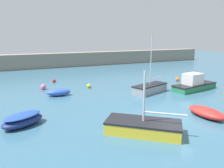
{
  "coord_description": "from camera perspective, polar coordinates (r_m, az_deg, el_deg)",
  "views": [
    {
      "loc": [
        -10.29,
        -11.65,
        5.79
      ],
      "look_at": [
        -0.5,
        9.45,
        0.63
      ],
      "focal_mm": 35.0,
      "sensor_mm": 36.0,
      "label": 1
    }
  ],
  "objects": [
    {
      "name": "dinghy_near_pier",
      "position": [
        22.09,
        -13.78,
        -2.12
      ],
      "size": [
        2.42,
        1.3,
        0.7
      ],
      "rotation": [
        0.0,
        0.0,
        3.03
      ],
      "color": "#2D56B7",
      "rests_on": "ground_plane"
    },
    {
      "name": "rowboat_with_red_cover",
      "position": [
        15.59,
        -22.29,
        -8.66
      ],
      "size": [
        3.15,
        2.6,
        0.82
      ],
      "rotation": [
        0.0,
        0.0,
        3.64
      ],
      "color": "navy",
      "rests_on": "ground_plane"
    },
    {
      "name": "harbor_breakwater",
      "position": [
        42.95,
        -10.96,
        6.29
      ],
      "size": [
        61.42,
        2.49,
        2.62
      ],
      "primitive_type": "cube",
      "color": "gray",
      "rests_on": "ground_plane"
    },
    {
      "name": "sailboat_tall_mast",
      "position": [
        22.94,
        9.87,
        -1.11
      ],
      "size": [
        4.38,
        2.67,
        5.87
      ],
      "rotation": [
        0.0,
        0.0,
        3.46
      ],
      "color": "gray",
      "rests_on": "ground_plane"
    },
    {
      "name": "mooring_buoy_orange",
      "position": [
        29.65,
        16.74,
        1.19
      ],
      "size": [
        0.5,
        0.5,
        0.5
      ],
      "primitive_type": "sphere",
      "color": "orange",
      "rests_on": "ground_plane"
    },
    {
      "name": "mooring_buoy_yellow",
      "position": [
        24.87,
        -6.02,
        -0.48
      ],
      "size": [
        0.47,
        0.47,
        0.47
      ],
      "primitive_type": "sphere",
      "color": "yellow",
      "rests_on": "ground_plane"
    },
    {
      "name": "motorboat_with_cabin",
      "position": [
        25.28,
        20.59,
        -0.03
      ],
      "size": [
        5.73,
        2.6,
        1.85
      ],
      "rotation": [
        0.0,
        0.0,
        0.16
      ],
      "color": "#287A4C",
      "rests_on": "ground_plane"
    },
    {
      "name": "sailboat_twin_hulled",
      "position": [
        13.56,
        8.16,
        -10.98
      ],
      "size": [
        4.63,
        4.32,
        3.83
      ],
      "rotation": [
        0.0,
        0.0,
        2.44
      ],
      "color": "yellow",
      "rests_on": "ground_plane"
    },
    {
      "name": "mooring_buoy_pink",
      "position": [
        25.1,
        -17.51,
        -0.73
      ],
      "size": [
        0.59,
        0.59,
        0.59
      ],
      "primitive_type": "sphere",
      "color": "#EA668C",
      "rests_on": "ground_plane"
    },
    {
      "name": "mooring_buoy_red",
      "position": [
        28.58,
        -14.91,
        0.81
      ],
      "size": [
        0.42,
        0.42,
        0.42
      ],
      "primitive_type": "sphere",
      "color": "red",
      "rests_on": "ground_plane"
    },
    {
      "name": "rowboat_white_midwater",
      "position": [
        17.38,
        23.46,
        -6.82
      ],
      "size": [
        1.58,
        3.07,
        0.7
      ],
      "rotation": [
        0.0,
        0.0,
        4.76
      ],
      "color": "red",
      "rests_on": "ground_plane"
    },
    {
      "name": "ground_plane",
      "position": [
        16.62,
        15.65,
        -8.73
      ],
      "size": [
        120.0,
        120.0,
        0.2
      ],
      "primitive_type": "cube",
      "color": "#38667F"
    }
  ]
}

